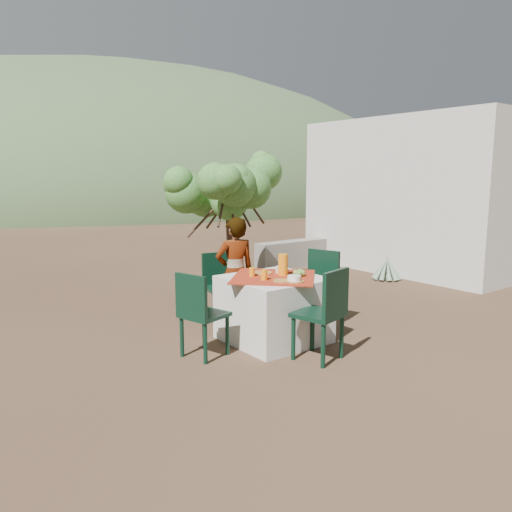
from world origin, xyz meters
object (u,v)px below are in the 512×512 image
at_px(chair_far, 220,283).
at_px(chair_near, 325,310).
at_px(chair_right, 318,285).
at_px(guesthouse, 431,195).
at_px(table, 274,309).
at_px(juice_pitcher, 283,265).
at_px(person, 235,273).
at_px(agave, 387,269).
at_px(chair_left, 199,311).
at_px(shrub_tree, 231,196).

height_order(chair_far, chair_near, chair_near).
height_order(chair_right, guesthouse, guesthouse).
height_order(table, juice_pitcher, juice_pitcher).
relative_size(person, juice_pitcher, 5.66).
bearing_deg(juice_pitcher, agave, 20.59).
xyz_separation_m(chair_left, guesthouse, (6.69, 1.76, 0.99)).
xyz_separation_m(person, juice_pitcher, (0.19, -0.70, 0.19)).
xyz_separation_m(chair_far, chair_right, (0.83, -1.02, 0.05)).
distance_m(shrub_tree, juice_pitcher, 2.57).
xyz_separation_m(agave, guesthouse, (1.90, 0.42, 1.31)).
relative_size(chair_far, juice_pitcher, 3.59).
relative_size(chair_left, chair_right, 0.94).
height_order(table, guesthouse, guesthouse).
xyz_separation_m(chair_left, shrub_tree, (1.97, 2.28, 1.07)).
bearing_deg(table, chair_left, 178.29).
relative_size(table, chair_far, 1.46).
distance_m(chair_right, shrub_tree, 2.46).
bearing_deg(chair_left, table, -106.69).
distance_m(table, agave, 4.05).
bearing_deg(chair_right, chair_left, -103.05).
xyz_separation_m(chair_left, chair_right, (1.79, 0.06, 0.03)).
bearing_deg(chair_left, guesthouse, -90.22).
bearing_deg(chair_near, agave, -163.34).
height_order(chair_near, agave, chair_near).
distance_m(person, guesthouse, 5.93).
distance_m(person, agave, 3.96).
bearing_deg(guesthouse, table, -162.57).
height_order(chair_left, guesthouse, guesthouse).
bearing_deg(table, guesthouse, 17.43).
xyz_separation_m(chair_far, chair_left, (-0.96, -1.08, 0.01)).
xyz_separation_m(chair_near, guesthouse, (5.70, 2.62, 0.96)).
height_order(chair_near, juice_pitcher, juice_pitcher).
height_order(table, agave, table).
relative_size(person, guesthouse, 0.33).
relative_size(chair_right, person, 0.69).
distance_m(chair_near, person, 1.53).
relative_size(table, guesthouse, 0.31).
relative_size(chair_left, juice_pitcher, 3.69).
bearing_deg(chair_far, table, -75.59).
height_order(chair_far, juice_pitcher, juice_pitcher).
height_order(chair_left, agave, chair_left).
xyz_separation_m(chair_far, person, (-0.04, -0.42, 0.21)).
height_order(chair_far, shrub_tree, shrub_tree).
distance_m(chair_far, juice_pitcher, 1.20).
bearing_deg(person, table, 107.63).
distance_m(chair_left, shrub_tree, 3.20).
xyz_separation_m(shrub_tree, agave, (2.82, -0.94, -1.38)).
bearing_deg(chair_left, chair_right, -103.07).
relative_size(person, shrub_tree, 0.70).
xyz_separation_m(chair_right, person, (-0.87, 0.60, 0.16)).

